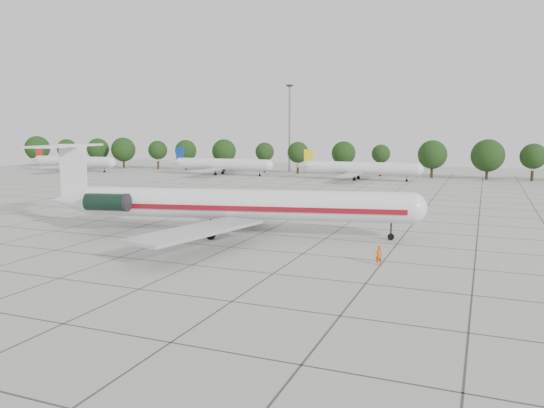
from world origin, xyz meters
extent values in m
plane|color=#A7A7A0|center=(0.00, 0.00, 0.00)|extent=(260.00, 260.00, 0.00)
cube|color=#383838|center=(0.00, 15.00, 0.01)|extent=(170.00, 170.00, 0.02)
cylinder|color=silver|center=(-1.47, -1.70, 3.70)|extent=(37.85, 11.78, 3.49)
sphere|color=silver|center=(17.07, 2.49, 3.70)|extent=(3.49, 3.49, 3.49)
cone|color=silver|center=(-22.59, -6.47, 3.70)|extent=(5.92, 4.56, 3.49)
cube|color=maroon|center=(-1.86, 0.02, 3.43)|extent=(36.07, 8.21, 0.58)
cube|color=maroon|center=(-1.08, -3.42, 3.43)|extent=(36.07, 8.21, 0.58)
cube|color=#B7BABC|center=(-6.14, 6.99, 2.27)|extent=(13.54, 15.50, 0.32)
cube|color=#B7BABC|center=(-1.95, -11.55, 2.27)|extent=(8.11, 16.51, 0.32)
cube|color=black|center=(-16.93, -2.75, 4.01)|extent=(2.57, 1.85, 0.26)
cylinder|color=black|center=(-17.10, -2.03, 4.01)|extent=(5.39, 3.07, 2.01)
cube|color=black|center=(-15.89, -7.39, 4.01)|extent=(2.57, 1.85, 0.26)
cylinder|color=black|center=(-15.72, -8.11, 4.01)|extent=(5.39, 3.07, 2.01)
cube|color=silver|center=(-22.07, -6.35, 7.39)|extent=(3.36, 1.03, 6.34)
cube|color=silver|center=(-22.80, -6.52, 10.35)|extent=(5.88, 13.06, 0.23)
cylinder|color=black|center=(15.01, 2.02, 1.00)|extent=(0.25, 0.25, 2.01)
cylinder|color=black|center=(15.01, 2.02, 0.37)|extent=(0.79, 0.45, 0.74)
cylinder|color=black|center=(-5.17, 0.28, 1.37)|extent=(0.30, 0.30, 1.90)
cylinder|color=black|center=(-5.17, 0.28, 0.53)|extent=(1.17, 0.85, 1.06)
cylinder|color=black|center=(-3.96, -5.08, 1.37)|extent=(0.30, 0.30, 1.90)
cylinder|color=black|center=(-3.96, -5.08, 0.53)|extent=(1.17, 0.85, 1.06)
imported|color=#DA540C|center=(15.80, -9.50, 0.90)|extent=(0.78, 0.72, 1.80)
cylinder|color=silver|center=(-89.83, 67.87, 3.00)|extent=(27.20, 3.00, 3.00)
cube|color=#B7BABC|center=(-90.83, 67.87, 1.80)|extent=(3.50, 27.20, 0.25)
cube|color=#B02612|center=(-103.27, 67.87, 5.60)|extent=(2.40, 0.25, 3.60)
cylinder|color=black|center=(-90.83, 70.07, 0.40)|extent=(0.80, 0.45, 0.80)
cylinder|color=black|center=(-90.83, 65.67, 0.40)|extent=(0.80, 0.45, 0.80)
cylinder|color=silver|center=(-42.64, 72.86, 3.00)|extent=(27.20, 3.00, 3.00)
cube|color=#B7BABC|center=(-43.64, 72.86, 1.80)|extent=(3.50, 27.20, 0.25)
cube|color=#0B2E99|center=(-56.08, 72.86, 5.60)|extent=(2.40, 0.25, 3.60)
cylinder|color=black|center=(-43.64, 75.06, 0.40)|extent=(0.80, 0.45, 0.80)
cylinder|color=black|center=(-43.64, 70.66, 0.40)|extent=(0.80, 0.45, 0.80)
cylinder|color=silver|center=(-4.00, 71.85, 3.00)|extent=(27.20, 3.00, 3.00)
cube|color=#B7BABC|center=(-5.00, 71.85, 1.80)|extent=(3.50, 27.20, 0.25)
cube|color=yellow|center=(-17.44, 71.85, 5.60)|extent=(2.40, 0.25, 3.60)
cylinder|color=black|center=(-5.00, 74.05, 0.40)|extent=(0.80, 0.45, 0.80)
cylinder|color=black|center=(-5.00, 69.65, 0.40)|extent=(0.80, 0.45, 0.80)
cylinder|color=#332114|center=(-121.40, 85.00, 1.25)|extent=(0.70, 0.70, 2.50)
sphere|color=black|center=(-121.40, 85.00, 6.00)|extent=(8.44, 8.44, 8.44)
cylinder|color=#332114|center=(-108.21, 85.00, 1.25)|extent=(0.70, 0.70, 2.50)
sphere|color=black|center=(-108.21, 85.00, 6.00)|extent=(6.44, 6.44, 6.44)
cylinder|color=#332114|center=(-95.02, 85.00, 1.25)|extent=(0.70, 0.70, 2.50)
sphere|color=black|center=(-95.02, 85.00, 6.00)|extent=(7.14, 7.14, 7.14)
cylinder|color=#332114|center=(-84.83, 85.00, 1.25)|extent=(0.70, 0.70, 2.50)
sphere|color=black|center=(-84.83, 85.00, 6.00)|extent=(7.79, 7.79, 7.79)
cylinder|color=#332114|center=(-71.64, 85.00, 1.25)|extent=(0.70, 0.70, 2.50)
sphere|color=black|center=(-71.64, 85.00, 6.00)|extent=(5.94, 5.94, 5.94)
cylinder|color=#332114|center=(-61.45, 85.00, 1.25)|extent=(0.70, 0.70, 2.50)
sphere|color=black|center=(-61.45, 85.00, 6.00)|extent=(6.57, 6.57, 6.57)
cylinder|color=#332114|center=(-48.26, 85.00, 1.25)|extent=(0.70, 0.70, 2.50)
sphere|color=black|center=(-48.26, 85.00, 6.00)|extent=(7.15, 7.15, 7.15)
cylinder|color=#332114|center=(-35.07, 85.00, 1.25)|extent=(0.70, 0.70, 2.50)
sphere|color=black|center=(-35.07, 85.00, 6.00)|extent=(5.43, 5.43, 5.43)
cylinder|color=#332114|center=(-24.88, 85.00, 1.25)|extent=(0.70, 0.70, 2.50)
sphere|color=black|center=(-24.88, 85.00, 6.00)|extent=(5.99, 5.99, 5.99)
cylinder|color=#332114|center=(-11.69, 85.00, 1.25)|extent=(0.70, 0.70, 2.50)
sphere|color=black|center=(-11.69, 85.00, 6.00)|extent=(6.50, 6.50, 6.50)
cylinder|color=#332114|center=(-1.50, 85.00, 1.25)|extent=(0.70, 0.70, 2.50)
sphere|color=black|center=(-1.50, 85.00, 6.00)|extent=(4.93, 4.93, 4.93)
cylinder|color=#332114|center=(11.69, 85.00, 1.25)|extent=(0.70, 0.70, 2.50)
sphere|color=black|center=(11.69, 85.00, 6.00)|extent=(7.40, 7.40, 7.40)
cylinder|color=#332114|center=(24.88, 85.00, 1.25)|extent=(0.70, 0.70, 2.50)
sphere|color=black|center=(24.88, 85.00, 6.00)|extent=(8.08, 8.08, 8.08)
cylinder|color=#332114|center=(35.07, 85.00, 1.25)|extent=(0.70, 0.70, 2.50)
sphere|color=black|center=(35.07, 85.00, 6.00)|extent=(6.17, 6.17, 6.17)
cylinder|color=slate|center=(-30.00, 92.00, 12.50)|extent=(0.56, 0.56, 25.00)
cube|color=black|center=(-30.00, 92.00, 25.20)|extent=(1.60, 1.60, 0.50)
camera|label=1|loc=(24.41, -57.00, 12.22)|focal=35.00mm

